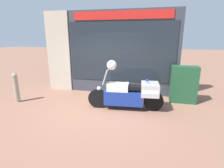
# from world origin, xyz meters

# --- Properties ---
(ground_plane) EXTENTS (60.00, 60.00, 0.00)m
(ground_plane) POSITION_xyz_m (0.00, 0.00, 0.00)
(ground_plane) COLOR #8E604C
(shop_building) EXTENTS (5.57, 0.55, 3.36)m
(shop_building) POSITION_xyz_m (-0.44, 2.00, 1.69)
(shop_building) COLOR #333842
(shop_building) RESTS_ON ground
(window_display) EXTENTS (4.07, 0.30, 1.80)m
(window_display) POSITION_xyz_m (0.45, 2.03, 0.44)
(window_display) COLOR slate
(window_display) RESTS_ON ground
(paramedic_motorcycle) EXTENTS (2.49, 0.74, 1.31)m
(paramedic_motorcycle) POSITION_xyz_m (1.10, 0.23, 0.54)
(paramedic_motorcycle) COLOR black
(paramedic_motorcycle) RESTS_ON ground
(utility_cabinet) EXTENTS (0.91, 0.44, 1.34)m
(utility_cabinet) POSITION_xyz_m (2.90, 1.33, 0.67)
(utility_cabinet) COLOR #1E4C2D
(utility_cabinet) RESTS_ON ground
(white_helmet) EXTENTS (0.31, 0.31, 0.31)m
(white_helmet) POSITION_xyz_m (0.49, 0.18, 1.47)
(white_helmet) COLOR white
(white_helmet) RESTS_ON paramedic_motorcycle
(street_bollard) EXTENTS (0.18, 0.18, 1.08)m
(street_bollard) POSITION_xyz_m (-3.04, -0.03, 0.56)
(street_bollard) COLOR gray
(street_bollard) RESTS_ON ground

